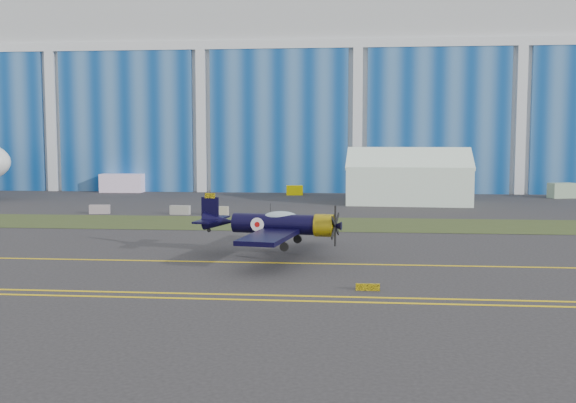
# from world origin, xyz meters

# --- Properties ---
(ground) EXTENTS (260.00, 260.00, 0.00)m
(ground) POSITION_xyz_m (0.00, 0.00, 0.00)
(ground) COLOR #302E30
(ground) RESTS_ON ground
(grass_median) EXTENTS (260.00, 10.00, 0.02)m
(grass_median) POSITION_xyz_m (0.00, 14.00, 0.02)
(grass_median) COLOR #475128
(grass_median) RESTS_ON ground
(hangar) EXTENTS (220.00, 45.70, 30.00)m
(hangar) POSITION_xyz_m (0.00, 71.79, 14.96)
(hangar) COLOR silver
(hangar) RESTS_ON ground
(taxiway_centreline) EXTENTS (200.00, 0.20, 0.02)m
(taxiway_centreline) POSITION_xyz_m (0.00, -5.00, 0.01)
(taxiway_centreline) COLOR yellow
(taxiway_centreline) RESTS_ON ground
(guard_board_right) EXTENTS (1.20, 0.15, 0.35)m
(guard_board_right) POSITION_xyz_m (22.00, -12.00, 0.17)
(guard_board_right) COLOR yellow
(guard_board_right) RESTS_ON ground
(warbird) EXTENTS (12.29, 14.05, 3.71)m
(warbird) POSITION_xyz_m (16.33, -2.82, 2.12)
(warbird) COLOR black
(warbird) RESTS_ON ground
(tent) EXTENTS (14.76, 11.19, 6.60)m
(tent) POSITION_xyz_m (27.86, 35.06, 3.30)
(tent) COLOR white
(tent) RESTS_ON ground
(shipping_container) EXTENTS (6.07, 2.62, 2.59)m
(shipping_container) POSITION_xyz_m (-11.20, 47.72, 1.30)
(shipping_container) COLOR white
(shipping_container) RESTS_ON ground
(tug) EXTENTS (2.34, 1.64, 1.27)m
(tug) POSITION_xyz_m (13.58, 45.16, 0.63)
(tug) COLOR #ECDE00
(tug) RESTS_ON ground
(gse_box) EXTENTS (3.58, 2.61, 1.93)m
(gse_box) POSITION_xyz_m (48.02, 43.57, 0.96)
(gse_box) COLOR #8EAA88
(gse_box) RESTS_ON ground
(barrier_a) EXTENTS (2.07, 0.90, 0.90)m
(barrier_a) POSITION_xyz_m (-4.07, 20.35, 0.45)
(barrier_a) COLOR gray
(barrier_a) RESTS_ON ground
(barrier_b) EXTENTS (2.05, 0.79, 0.90)m
(barrier_b) POSITION_xyz_m (4.19, 20.39, 0.45)
(barrier_b) COLOR gray
(barrier_b) RESTS_ON ground
(barrier_c) EXTENTS (2.02, 0.69, 0.90)m
(barrier_c) POSITION_xyz_m (8.15, 19.89, 0.45)
(barrier_c) COLOR #9F9882
(barrier_c) RESTS_ON ground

